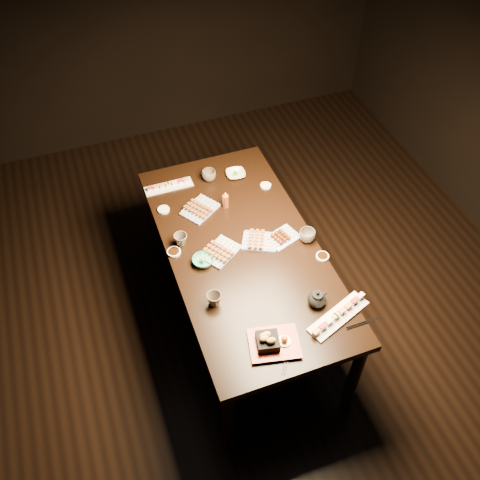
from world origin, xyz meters
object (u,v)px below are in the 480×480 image
object	(u,v)px
edamame_bowl_cream	(236,174)
condiment_bottle	(226,199)
sushi_platter_near	(339,315)
yakitori_plate_center	(221,250)
edamame_bowl_green	(203,261)
sushi_platter_far	(168,185)
teacup_near_left	(214,299)
teapot	(317,298)
dining_table	(243,285)
tempura_tray	(274,340)
teacup_far_right	(209,175)
teacup_far_left	(181,240)
yakitori_plate_left	(200,207)
teacup_mid_right	(307,236)
yakitori_plate_right	(260,240)

from	to	relation	value
edamame_bowl_cream	condiment_bottle	xyz separation A→B (m)	(-0.17, -0.26, 0.05)
sushi_platter_near	yakitori_plate_center	xyz separation A→B (m)	(-0.46, 0.67, 0.00)
edamame_bowl_green	sushi_platter_far	bearing A→B (deg)	91.48
teacup_near_left	teapot	world-z (taller)	teapot
dining_table	edamame_bowl_green	xyz separation A→B (m)	(-0.27, -0.03, 0.39)
teacup_near_left	yakitori_plate_center	bearing A→B (deg)	65.91
tempura_tray	teacup_far_right	world-z (taller)	tempura_tray
teacup_far_left	teapot	size ratio (longest dim) A/B	0.68
yakitori_plate_center	tempura_tray	size ratio (longest dim) A/B	0.84
dining_table	teacup_far_left	size ratio (longest dim) A/B	21.49
dining_table	yakitori_plate_center	bearing A→B (deg)	169.78
edamame_bowl_cream	teacup_near_left	xyz separation A→B (m)	(-0.48, -0.98, 0.02)
yakitori_plate_left	teacup_far_right	xyz separation A→B (m)	(0.15, 0.27, 0.01)
teacup_near_left	teacup_mid_right	distance (m)	0.74
edamame_bowl_cream	teacup_far_left	size ratio (longest dim) A/B	1.58
sushi_platter_near	edamame_bowl_cream	bearing A→B (deg)	74.94
sushi_platter_near	teacup_mid_right	xyz separation A→B (m)	(0.08, 0.58, 0.02)
yakitori_plate_right	teacup_near_left	world-z (taller)	teacup_near_left
dining_table	tempura_tray	distance (m)	0.82
teacup_far_right	teapot	world-z (taller)	teapot
yakitori_plate_center	teacup_far_right	size ratio (longest dim) A/B	2.31
teacup_far_right	condiment_bottle	bearing A→B (deg)	-85.89
sushi_platter_near	tempura_tray	bearing A→B (deg)	165.09
sushi_platter_far	yakitori_plate_center	world-z (taller)	yakitori_plate_center
tempura_tray	condiment_bottle	distance (m)	1.08
yakitori_plate_center	yakitori_plate_left	world-z (taller)	yakitori_plate_left
edamame_bowl_cream	tempura_tray	size ratio (longest dim) A/B	0.50
sushi_platter_far	yakitori_plate_left	size ratio (longest dim) A/B	1.44
sushi_platter_far	teacup_near_left	world-z (taller)	teacup_near_left
sushi_platter_near	teacup_far_left	bearing A→B (deg)	108.27
sushi_platter_far	edamame_bowl_green	distance (m)	0.72
sushi_platter_far	sushi_platter_near	bearing A→B (deg)	113.81
sushi_platter_far	edamame_bowl_cream	size ratio (longest dim) A/B	2.48
condiment_bottle	sushi_platter_far	bearing A→B (deg)	134.34
dining_table	sushi_platter_near	distance (m)	0.83
tempura_tray	teapot	bearing A→B (deg)	39.42
edamame_bowl_green	edamame_bowl_cream	size ratio (longest dim) A/B	0.97
sushi_platter_far	teapot	distance (m)	1.33
sushi_platter_near	yakitori_plate_center	world-z (taller)	yakitori_plate_center
sushi_platter_near	teacup_far_right	xyz separation A→B (m)	(-0.32, 1.33, 0.01)
sushi_platter_near	yakitori_plate_left	xyz separation A→B (m)	(-0.47, 1.06, 0.01)
edamame_bowl_green	edamame_bowl_cream	distance (m)	0.81
yakitori_plate_left	teacup_near_left	bearing A→B (deg)	-134.57
yakitori_plate_right	teacup_far_left	bearing A→B (deg)	-172.09
tempura_tray	sushi_platter_far	bearing A→B (deg)	110.74
sushi_platter_near	edamame_bowl_green	world-z (taller)	sushi_platter_near
dining_table	edamame_bowl_cream	xyz separation A→B (m)	(0.19, 0.64, 0.39)
yakitori_plate_left	teacup_far_left	bearing A→B (deg)	-162.65
sushi_platter_near	edamame_bowl_green	size ratio (longest dim) A/B	3.08
sushi_platter_near	tempura_tray	size ratio (longest dim) A/B	1.48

